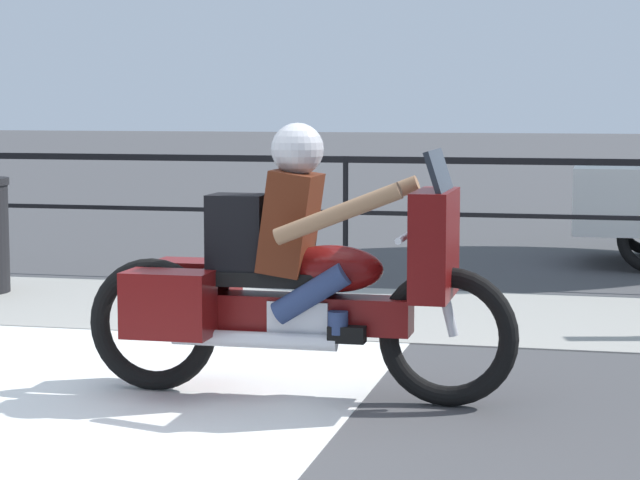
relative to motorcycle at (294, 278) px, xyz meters
name	(u,v)px	position (x,y,z in m)	size (l,w,h in m)	color
ground_plane	(148,414)	(-0.67, -0.52, -0.68)	(120.00, 120.00, 0.00)	#424244
sidewalk_band	(302,309)	(-0.67, 2.88, -0.67)	(44.00, 2.40, 0.01)	#99968E
crosswalk_band	(41,417)	(-1.19, -0.72, -0.67)	(3.15, 6.00, 0.01)	silver
fence_railing	(346,183)	(-0.67, 4.57, 0.23)	(36.00, 0.05, 1.15)	black
motorcycle	(294,278)	(0.00, 0.00, 0.00)	(2.45, 0.76, 1.53)	black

